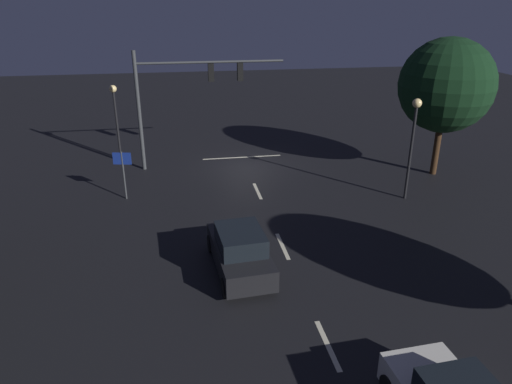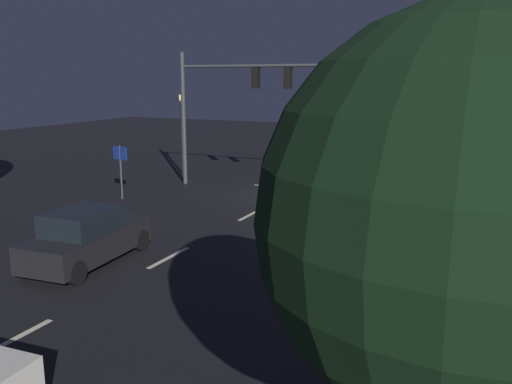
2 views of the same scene
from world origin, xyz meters
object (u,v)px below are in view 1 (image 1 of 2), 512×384
(car_approaching, at_px, (240,251))
(route_sign, at_px, (123,165))
(tree_left_near, at_px, (446,86))
(street_lamp_right_kerb, at_px, (115,108))
(street_lamp_left_kerb, at_px, (414,130))
(traffic_signal_assembly, at_px, (185,87))

(car_approaching, distance_m, route_sign, 9.02)
(tree_left_near, bearing_deg, street_lamp_right_kerb, -17.90)
(street_lamp_left_kerb, distance_m, route_sign, 14.25)
(route_sign, bearing_deg, street_lamp_right_kerb, -82.48)
(street_lamp_right_kerb, relative_size, route_sign, 1.85)
(traffic_signal_assembly, distance_m, street_lamp_left_kerb, 12.60)
(street_lamp_left_kerb, height_order, street_lamp_right_kerb, street_lamp_left_kerb)
(street_lamp_right_kerb, xyz_separation_m, tree_left_near, (-18.09, 5.84, 1.78))
(traffic_signal_assembly, distance_m, car_approaching, 12.71)
(car_approaching, distance_m, tree_left_near, 15.60)
(street_lamp_left_kerb, distance_m, tree_left_near, 4.75)
(street_lamp_right_kerb, height_order, route_sign, street_lamp_right_kerb)
(route_sign, bearing_deg, car_approaching, 122.08)
(car_approaching, xyz_separation_m, tree_left_near, (-12.46, -8.36, 4.25))
(street_lamp_left_kerb, bearing_deg, street_lamp_right_kerb, -31.10)
(traffic_signal_assembly, xyz_separation_m, tree_left_near, (-13.85, 3.64, 0.31))
(route_sign, bearing_deg, traffic_signal_assembly, -127.44)
(car_approaching, height_order, tree_left_near, tree_left_near)
(traffic_signal_assembly, height_order, tree_left_near, tree_left_near)
(traffic_signal_assembly, distance_m, tree_left_near, 14.32)
(street_lamp_left_kerb, xyz_separation_m, route_sign, (13.95, -2.33, -1.75))
(street_lamp_right_kerb, bearing_deg, car_approaching, 111.63)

